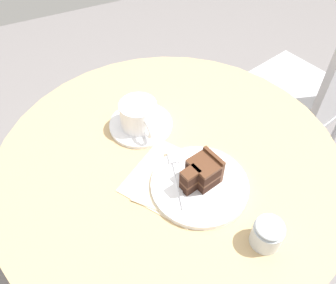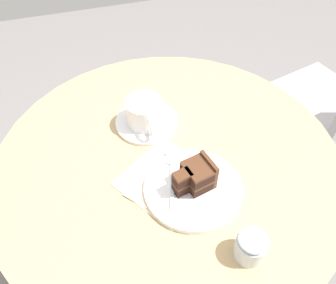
{
  "view_description": "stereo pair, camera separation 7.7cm",
  "coord_description": "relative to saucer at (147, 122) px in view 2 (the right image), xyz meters",
  "views": [
    {
      "loc": [
        0.45,
        -0.22,
        1.36
      ],
      "look_at": [
        -0.01,
        0.0,
        0.79
      ],
      "focal_mm": 38.0,
      "sensor_mm": 36.0,
      "label": 1
    },
    {
      "loc": [
        0.48,
        -0.14,
        1.36
      ],
      "look_at": [
        -0.01,
        0.0,
        0.79
      ],
      "focal_mm": 38.0,
      "sensor_mm": 36.0,
      "label": 2
    }
  ],
  "objects": [
    {
      "name": "fork",
      "position": [
        0.17,
        0.01,
        0.01
      ],
      "size": [
        0.15,
        0.06,
        0.0
      ],
      "rotation": [
        0.0,
        0.0,
        2.85
      ],
      "color": "silver",
      "rests_on": "cake_plate"
    },
    {
      "name": "saucer",
      "position": [
        0.0,
        0.0,
        0.0
      ],
      "size": [
        0.15,
        0.15,
        0.01
      ],
      "color": "white",
      "rests_on": "cafe_table"
    },
    {
      "name": "cake_plate",
      "position": [
        0.22,
        0.04,
        0.0
      ],
      "size": [
        0.2,
        0.2,
        0.01
      ],
      "color": "white",
      "rests_on": "cafe_table"
    },
    {
      "name": "cake_slice",
      "position": [
        0.21,
        0.05,
        0.04
      ],
      "size": [
        0.07,
        0.09,
        0.06
      ],
      "rotation": [
        0.0,
        0.0,
        4.94
      ],
      "color": "black",
      "rests_on": "cake_plate"
    },
    {
      "name": "teaspoon",
      "position": [
        -0.0,
        0.04,
        0.01
      ],
      "size": [
        0.09,
        0.07,
        0.0
      ],
      "rotation": [
        0.0,
        0.0,
        0.67
      ],
      "color": "silver",
      "rests_on": "saucer"
    },
    {
      "name": "ground_plane",
      "position": [
        0.12,
        0.02,
        -0.76
      ],
      "size": [
        4.4,
        4.4,
        0.01
      ],
      "primitive_type": "cube",
      "color": "slate",
      "rests_on": "ground"
    },
    {
      "name": "cafe_table",
      "position": [
        0.12,
        0.02,
        -0.13
      ],
      "size": [
        0.78,
        0.78,
        0.75
      ],
      "color": "tan",
      "rests_on": "ground"
    },
    {
      "name": "napkin",
      "position": [
        0.19,
        0.0,
        -0.0
      ],
      "size": [
        0.24,
        0.24,
        0.0
      ],
      "rotation": [
        0.0,
        0.0,
        0.58
      ],
      "color": "beige",
      "rests_on": "cafe_table"
    },
    {
      "name": "sugar_pot",
      "position": [
        0.37,
        0.09,
        0.03
      ],
      "size": [
        0.06,
        0.06,
        0.06
      ],
      "color": "silver",
      "rests_on": "cafe_table"
    },
    {
      "name": "coffee_cup",
      "position": [
        0.0,
        -0.0,
        0.04
      ],
      "size": [
        0.12,
        0.09,
        0.06
      ],
      "color": "white",
      "rests_on": "saucer"
    }
  ]
}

